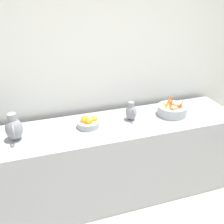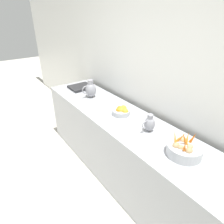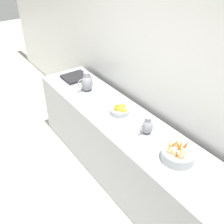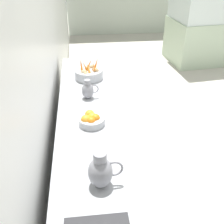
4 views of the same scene
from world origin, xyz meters
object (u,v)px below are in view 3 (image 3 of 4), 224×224
object	(u,v)px
metal_pitcher_tall	(87,83)
orange_bowl	(120,110)
vegetable_colander	(178,154)
metal_pitcher_short	(147,126)

from	to	relation	value
metal_pitcher_tall	orange_bowl	bearing A→B (deg)	92.11
orange_bowl	metal_pitcher_tall	size ratio (longest dim) A/B	0.85
orange_bowl	metal_pitcher_tall	xyz separation A→B (m)	(0.02, -0.67, 0.07)
vegetable_colander	metal_pitcher_short	world-z (taller)	vegetable_colander
vegetable_colander	metal_pitcher_tall	distance (m)	1.57
vegetable_colander	orange_bowl	world-z (taller)	vegetable_colander
orange_bowl	metal_pitcher_short	world-z (taller)	metal_pitcher_short
metal_pitcher_tall	metal_pitcher_short	size ratio (longest dim) A/B	1.33
vegetable_colander	orange_bowl	size ratio (longest dim) A/B	1.42
vegetable_colander	metal_pitcher_short	distance (m)	0.45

